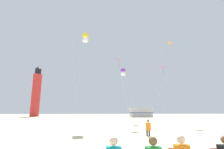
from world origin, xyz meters
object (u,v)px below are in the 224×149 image
Objects in this scene: lighthouse_distant at (36,92)px; kite_diamond_magenta at (163,68)px; kite_box_violet at (123,72)px; kite_diamond_orange at (169,47)px; kite_diamond_scarlet at (119,62)px; kite_flyer_standing at (148,127)px; kite_box_gold at (85,38)px; rv_van_silver at (141,112)px.

kite_diamond_magenta is at bearing -51.03° from lighthouse_distant.
kite_diamond_orange is at bearing -5.84° from kite_box_violet.
kite_box_violet is at bearing 77.70° from kite_diamond_scarlet.
kite_flyer_standing is 22.50m from kite_diamond_orange.
kite_box_gold is 0.86× the size of kite_diamond_orange.
lighthouse_distant is at bearing 137.52° from kite_diamond_orange.
kite_box_gold is 33.38m from rv_van_silver.
lighthouse_distant reaches higher than kite_box_violet.
kite_diamond_magenta reaches higher than kite_flyer_standing.
kite_box_gold is at bearing -157.14° from kite_diamond_orange.
lighthouse_distant is at bearing 130.05° from kite_box_violet.
kite_diamond_magenta is 8.34m from kite_box_violet.
kite_diamond_scarlet is at bearing -102.30° from kite_box_violet.
kite_diamond_scarlet is 43.66m from lighthouse_distant.
kite_box_gold reaches higher than kite_diamond_scarlet.
kite_diamond_orange is at bearing 22.86° from kite_box_gold.
kite_box_gold reaches higher than rv_van_silver.
kite_diamond_magenta is 11.60m from kite_box_gold.
rv_van_silver is at bearing 90.27° from kite_diamond_orange.
lighthouse_distant reaches higher than kite_box_gold.
kite_diamond_orange is 2.15× the size of rv_van_silver.
kite_box_violet is at bearing 48.44° from kite_box_gold.
kite_diamond_magenta is at bearing -56.08° from kite_box_violet.
kite_box_violet is at bearing 123.92° from kite_diamond_magenta.
kite_diamond_scarlet is (-0.80, 9.84, 7.63)m from kite_flyer_standing.
kite_box_violet is at bearing 174.16° from kite_diamond_orange.
kite_box_violet is 38.72m from lighthouse_distant.
lighthouse_distant is 34.85m from rv_van_silver.
kite_flyer_standing is 13.48m from kite_diamond_magenta.
rv_van_silver is (3.67, 28.10, -6.14)m from kite_diamond_magenta.
kite_diamond_orange reaches higher than rv_van_silver.
kite_flyer_standing is 0.18× the size of rv_van_silver.
kite_box_violet is (0.78, 17.10, 7.87)m from kite_flyer_standing.
lighthouse_distant reaches higher than kite_diamond_magenta.
kite_box_violet is at bearing -115.55° from rv_van_silver.
lighthouse_distant is (-23.33, 36.90, -0.40)m from kite_diamond_scarlet.
kite_diamond_orange reaches higher than kite_box_gold.
kite_box_gold is 0.73× the size of lighthouse_distant.
kite_diamond_magenta is 29.00m from rv_van_silver.
kite_diamond_orange is at bearing -42.48° from lighthouse_distant.
kite_diamond_magenta is 9.08m from kite_diamond_orange.
kite_diamond_scarlet reaches higher than kite_flyer_standing.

